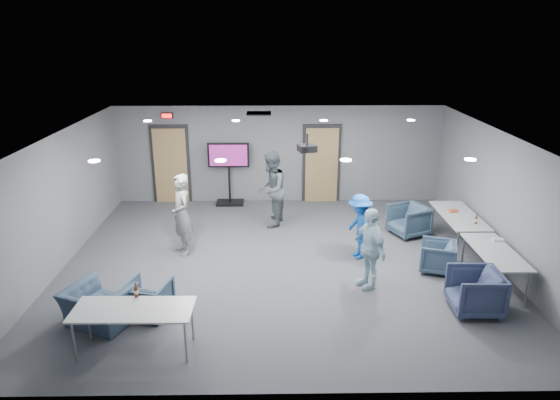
{
  "coord_description": "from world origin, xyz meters",
  "views": [
    {
      "loc": [
        -0.18,
        -9.51,
        4.68
      ],
      "look_at": [
        -0.02,
        0.56,
        1.2
      ],
      "focal_mm": 32.0,
      "sensor_mm": 36.0,
      "label": 1
    }
  ],
  "objects_px": {
    "person_c": "(369,248)",
    "tv_stand": "(229,170)",
    "chair_right_c": "(475,292)",
    "chair_front_b": "(99,306)",
    "person_d": "(359,227)",
    "chair_right_a": "(409,220)",
    "chair_front_a": "(148,298)",
    "bottle_front": "(136,291)",
    "person_a": "(182,215)",
    "table_right_a": "(459,217)",
    "table_right_b": "(495,253)",
    "bottle_right": "(476,220)",
    "chair_right_b": "(438,257)",
    "table_front_left": "(133,311)",
    "projector": "(307,148)",
    "person_b": "(271,189)"
  },
  "relations": [
    {
      "from": "person_d",
      "to": "table_right_a",
      "type": "distance_m",
      "value": 2.42
    },
    {
      "from": "chair_right_c",
      "to": "chair_front_a",
      "type": "xyz_separation_m",
      "value": [
        -5.61,
        -0.04,
        -0.06
      ]
    },
    {
      "from": "table_right_a",
      "to": "bottle_right",
      "type": "height_order",
      "value": "bottle_right"
    },
    {
      "from": "person_c",
      "to": "chair_right_c",
      "type": "xyz_separation_m",
      "value": [
        1.68,
        -0.93,
        -0.41
      ]
    },
    {
      "from": "person_c",
      "to": "projector",
      "type": "relative_size",
      "value": 3.89
    },
    {
      "from": "person_a",
      "to": "chair_right_c",
      "type": "height_order",
      "value": "person_a"
    },
    {
      "from": "chair_right_b",
      "to": "table_front_left",
      "type": "height_order",
      "value": "table_front_left"
    },
    {
      "from": "chair_right_a",
      "to": "table_right_a",
      "type": "bearing_deg",
      "value": 34.02
    },
    {
      "from": "person_c",
      "to": "bottle_right",
      "type": "xyz_separation_m",
      "value": [
        2.53,
        1.34,
        0.02
      ]
    },
    {
      "from": "table_front_left",
      "to": "person_d",
      "type": "bearing_deg",
      "value": 40.33
    },
    {
      "from": "chair_right_c",
      "to": "projector",
      "type": "bearing_deg",
      "value": -126.96
    },
    {
      "from": "chair_front_b",
      "to": "tv_stand",
      "type": "xyz_separation_m",
      "value": [
        1.68,
        6.01,
        0.65
      ]
    },
    {
      "from": "person_c",
      "to": "bottle_right",
      "type": "height_order",
      "value": "person_c"
    },
    {
      "from": "chair_right_c",
      "to": "chair_front_a",
      "type": "height_order",
      "value": "chair_right_c"
    },
    {
      "from": "person_d",
      "to": "chair_right_a",
      "type": "xyz_separation_m",
      "value": [
        1.39,
        1.21,
        -0.34
      ]
    },
    {
      "from": "chair_right_a",
      "to": "chair_right_c",
      "type": "bearing_deg",
      "value": -18.78
    },
    {
      "from": "person_a",
      "to": "chair_right_a",
      "type": "xyz_separation_m",
      "value": [
        5.18,
        0.92,
        -0.53
      ]
    },
    {
      "from": "chair_front_a",
      "to": "bottle_front",
      "type": "xyz_separation_m",
      "value": [
        0.0,
        -0.65,
        0.5
      ]
    },
    {
      "from": "person_d",
      "to": "bottle_right",
      "type": "xyz_separation_m",
      "value": [
        2.5,
        0.07,
        0.11
      ]
    },
    {
      "from": "person_a",
      "to": "projector",
      "type": "xyz_separation_m",
      "value": [
        2.65,
        -0.28,
        1.51
      ]
    },
    {
      "from": "person_c",
      "to": "bottle_front",
      "type": "height_order",
      "value": "person_c"
    },
    {
      "from": "chair_right_a",
      "to": "person_c",
      "type": "bearing_deg",
      "value": -52.86
    },
    {
      "from": "person_a",
      "to": "bottle_front",
      "type": "distance_m",
      "value": 3.18
    },
    {
      "from": "person_d",
      "to": "chair_right_c",
      "type": "xyz_separation_m",
      "value": [
        1.65,
        -2.2,
        -0.32
      ]
    },
    {
      "from": "chair_front_a",
      "to": "chair_right_c",
      "type": "bearing_deg",
      "value": -166.14
    },
    {
      "from": "person_d",
      "to": "bottle_front",
      "type": "xyz_separation_m",
      "value": [
        -3.95,
        -2.89,
        0.11
      ]
    },
    {
      "from": "person_d",
      "to": "chair_right_a",
      "type": "height_order",
      "value": "person_d"
    },
    {
      "from": "table_front_left",
      "to": "bottle_front",
      "type": "relative_size",
      "value": 7.25
    },
    {
      "from": "person_c",
      "to": "table_front_left",
      "type": "xyz_separation_m",
      "value": [
        -3.89,
        -1.97,
        -0.1
      ]
    },
    {
      "from": "person_c",
      "to": "table_front_left",
      "type": "height_order",
      "value": "person_c"
    },
    {
      "from": "table_right_b",
      "to": "projector",
      "type": "distance_m",
      "value": 4.1
    },
    {
      "from": "bottle_front",
      "to": "person_b",
      "type": "bearing_deg",
      "value": 66.34
    },
    {
      "from": "person_b",
      "to": "person_d",
      "type": "relative_size",
      "value": 1.33
    },
    {
      "from": "chair_right_b",
      "to": "bottle_right",
      "type": "distance_m",
      "value": 1.34
    },
    {
      "from": "table_front_left",
      "to": "person_c",
      "type": "bearing_deg",
      "value": 27.58
    },
    {
      "from": "bottle_front",
      "to": "person_a",
      "type": "bearing_deg",
      "value": 87.06
    },
    {
      "from": "chair_right_a",
      "to": "projector",
      "type": "bearing_deg",
      "value": -87.74
    },
    {
      "from": "person_c",
      "to": "tv_stand",
      "type": "bearing_deg",
      "value": -170.6
    },
    {
      "from": "person_b",
      "to": "bottle_right",
      "type": "bearing_deg",
      "value": 78.57
    },
    {
      "from": "table_right_a",
      "to": "table_front_left",
      "type": "relative_size",
      "value": 1.06
    },
    {
      "from": "person_a",
      "to": "table_front_left",
      "type": "xyz_separation_m",
      "value": [
        -0.13,
        -3.53,
        -0.21
      ]
    },
    {
      "from": "chair_right_c",
      "to": "person_b",
      "type": "bearing_deg",
      "value": -137.72
    },
    {
      "from": "table_right_a",
      "to": "tv_stand",
      "type": "height_order",
      "value": "tv_stand"
    },
    {
      "from": "table_right_b",
      "to": "bottle_right",
      "type": "bearing_deg",
      "value": -6.64
    },
    {
      "from": "table_right_a",
      "to": "table_right_b",
      "type": "relative_size",
      "value": 1.11
    },
    {
      "from": "person_c",
      "to": "tv_stand",
      "type": "distance_m",
      "value": 5.65
    },
    {
      "from": "person_d",
      "to": "bottle_right",
      "type": "distance_m",
      "value": 2.5
    },
    {
      "from": "chair_right_c",
      "to": "chair_front_b",
      "type": "distance_m",
      "value": 6.37
    },
    {
      "from": "table_right_a",
      "to": "table_right_b",
      "type": "xyz_separation_m",
      "value": [
        0.0,
        -1.9,
        -0.01
      ]
    },
    {
      "from": "person_a",
      "to": "chair_right_a",
      "type": "distance_m",
      "value": 5.29
    }
  ]
}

